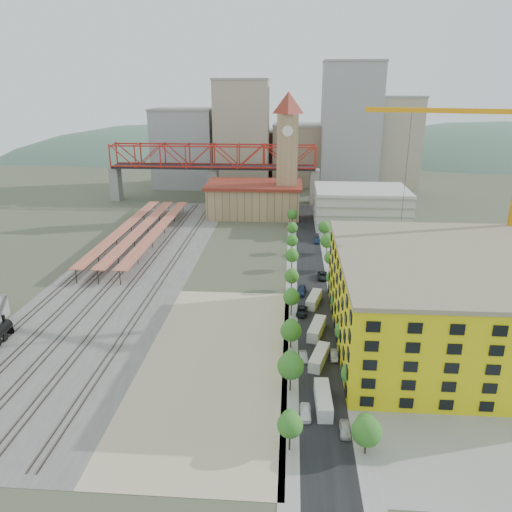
# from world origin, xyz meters

# --- Properties ---
(ground) EXTENTS (400.00, 400.00, 0.00)m
(ground) POSITION_xyz_m (0.00, 0.00, 0.00)
(ground) COLOR #474C38
(ground) RESTS_ON ground
(ballast_strip) EXTENTS (36.00, 165.00, 0.06)m
(ballast_strip) POSITION_xyz_m (-36.00, 17.50, 0.03)
(ballast_strip) COLOR #605E59
(ballast_strip) RESTS_ON ground
(dirt_lot) EXTENTS (28.00, 67.00, 0.06)m
(dirt_lot) POSITION_xyz_m (-4.00, -31.50, 0.03)
(dirt_lot) COLOR tan
(dirt_lot) RESTS_ON ground
(street_asphalt) EXTENTS (12.00, 170.00, 0.06)m
(street_asphalt) POSITION_xyz_m (16.00, 15.00, 0.03)
(street_asphalt) COLOR black
(street_asphalt) RESTS_ON ground
(sidewalk_west) EXTENTS (3.00, 170.00, 0.04)m
(sidewalk_west) POSITION_xyz_m (10.50, 15.00, 0.02)
(sidewalk_west) COLOR gray
(sidewalk_west) RESTS_ON ground
(sidewalk_east) EXTENTS (3.00, 170.00, 0.04)m
(sidewalk_east) POSITION_xyz_m (21.50, 15.00, 0.02)
(sidewalk_east) COLOR gray
(sidewalk_east) RESTS_ON ground
(construction_pad) EXTENTS (50.00, 90.00, 0.06)m
(construction_pad) POSITION_xyz_m (45.00, -20.00, 0.03)
(construction_pad) COLOR gray
(construction_pad) RESTS_ON ground
(rail_tracks) EXTENTS (26.56, 160.00, 0.18)m
(rail_tracks) POSITION_xyz_m (-37.80, 17.50, 0.15)
(rail_tracks) COLOR #382B23
(rail_tracks) RESTS_ON ground
(platform_canopies) EXTENTS (16.00, 80.00, 4.12)m
(platform_canopies) POSITION_xyz_m (-41.00, 45.00, 3.99)
(platform_canopies) COLOR #D77652
(platform_canopies) RESTS_ON ground
(station_hall) EXTENTS (38.00, 24.00, 13.10)m
(station_hall) POSITION_xyz_m (-5.00, 82.00, 6.67)
(station_hall) COLOR tan
(station_hall) RESTS_ON ground
(clock_tower) EXTENTS (12.00, 12.00, 52.00)m
(clock_tower) POSITION_xyz_m (8.00, 79.99, 28.70)
(clock_tower) COLOR tan
(clock_tower) RESTS_ON ground
(parking_garage) EXTENTS (34.00, 26.00, 14.00)m
(parking_garage) POSITION_xyz_m (36.00, 70.00, 7.00)
(parking_garage) COLOR silver
(parking_garage) RESTS_ON ground
(truss_bridge) EXTENTS (94.00, 9.60, 25.60)m
(truss_bridge) POSITION_xyz_m (-25.00, 105.00, 18.86)
(truss_bridge) COLOR gray
(truss_bridge) RESTS_ON ground
(construction_building) EXTENTS (44.60, 50.60, 18.80)m
(construction_building) POSITION_xyz_m (42.00, -20.00, 9.41)
(construction_building) COLOR yellow
(construction_building) RESTS_ON ground
(street_trees) EXTENTS (15.40, 124.40, 8.00)m
(street_trees) POSITION_xyz_m (16.00, 5.00, 0.00)
(street_trees) COLOR #24641E
(street_trees) RESTS_ON ground
(skyline) EXTENTS (133.00, 46.00, 60.00)m
(skyline) POSITION_xyz_m (7.47, 142.31, 22.81)
(skyline) COLOR #9EA0A3
(skyline) RESTS_ON ground
(distant_hills) EXTENTS (647.00, 264.00, 227.00)m
(distant_hills) POSITION_xyz_m (45.28, 260.00, -79.54)
(distant_hills) COLOR #4C6B59
(distant_hills) RESTS_ON ground
(tower_crane) EXTENTS (48.19, 13.73, 52.59)m
(tower_crane) POSITION_xyz_m (59.54, 5.12, 32.46)
(tower_crane) COLOR orange
(tower_crane) RESTS_ON ground
(site_trailer_a) EXTENTS (2.76, 9.47, 2.57)m
(site_trailer_a) POSITION_xyz_m (16.00, -44.15, 1.29)
(site_trailer_a) COLOR silver
(site_trailer_a) RESTS_ON ground
(site_trailer_b) EXTENTS (4.59, 8.97, 2.38)m
(site_trailer_b) POSITION_xyz_m (16.00, -30.41, 1.19)
(site_trailer_b) COLOR silver
(site_trailer_b) RESTS_ON ground
(site_trailer_c) EXTENTS (4.52, 9.50, 2.51)m
(site_trailer_c) POSITION_xyz_m (16.00, -18.83, 1.26)
(site_trailer_c) COLOR silver
(site_trailer_c) RESTS_ON ground
(site_trailer_d) EXTENTS (4.38, 9.12, 2.42)m
(site_trailer_d) POSITION_xyz_m (16.00, -3.40, 1.21)
(site_trailer_d) COLOR silver
(site_trailer_d) RESTS_ON ground
(car_0) EXTENTS (1.87, 4.62, 1.57)m
(car_0) POSITION_xyz_m (13.00, -47.09, 0.79)
(car_0) COLOR white
(car_0) RESTS_ON ground
(car_1) EXTENTS (1.76, 4.23, 1.36)m
(car_1) POSITION_xyz_m (13.00, -29.56, 0.68)
(car_1) COLOR gray
(car_1) RESTS_ON ground
(car_2) EXTENTS (2.95, 5.56, 1.49)m
(car_2) POSITION_xyz_m (13.00, -9.30, 0.74)
(car_2) COLOR black
(car_2) RESTS_ON ground
(car_3) EXTENTS (3.05, 5.77, 1.59)m
(car_3) POSITION_xyz_m (13.00, 2.46, 0.80)
(car_3) COLOR navy
(car_3) RESTS_ON ground
(car_4) EXTENTS (1.76, 4.22, 1.43)m
(car_4) POSITION_xyz_m (19.00, -50.74, 0.71)
(car_4) COLOR silver
(car_4) RESTS_ON ground
(car_5) EXTENTS (1.57, 4.23, 1.38)m
(car_5) POSITION_xyz_m (19.00, -28.66, 0.69)
(car_5) COLOR #96969B
(car_5) RESTS_ON ground
(car_6) EXTENTS (2.75, 5.78, 1.59)m
(car_6) POSITION_xyz_m (19.00, 13.55, 0.80)
(car_6) COLOR black
(car_6) RESTS_ON ground
(car_7) EXTENTS (2.17, 4.99, 1.43)m
(car_7) POSITION_xyz_m (19.00, 46.10, 0.72)
(car_7) COLOR navy
(car_7) RESTS_ON ground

